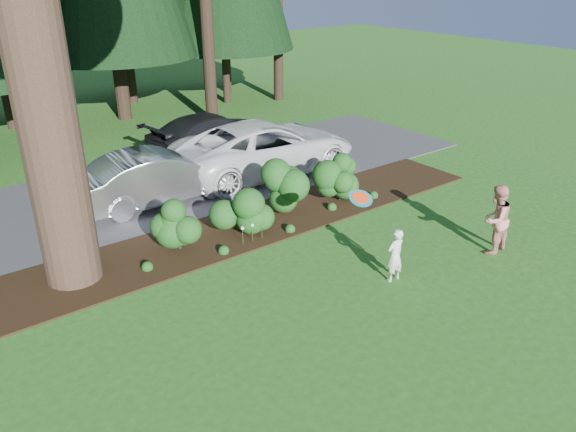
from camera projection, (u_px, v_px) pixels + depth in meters
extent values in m
plane|color=#215017|center=(320.00, 277.00, 13.17)|extent=(80.00, 80.00, 0.00)
cube|color=black|center=(245.00, 228.00, 15.51)|extent=(16.00, 2.50, 0.05)
cube|color=#38383A|center=(174.00, 184.00, 18.59)|extent=(22.00, 6.00, 0.03)
cylinder|color=black|center=(26.00, 5.00, 10.59)|extent=(1.24, 1.24, 12.00)
sphere|color=#174816|center=(178.00, 227.00, 14.11)|extent=(1.08, 1.08, 1.08)
cylinder|color=black|center=(180.00, 245.00, 14.32)|extent=(0.08, 0.08, 0.30)
sphere|color=#174816|center=(242.00, 202.00, 14.84)|extent=(1.35, 1.35, 1.35)
cylinder|color=black|center=(243.00, 229.00, 15.16)|extent=(0.08, 0.08, 0.30)
sphere|color=#174816|center=(289.00, 187.00, 16.09)|extent=(1.26, 1.26, 1.26)
cylinder|color=black|center=(289.00, 209.00, 16.37)|extent=(0.08, 0.08, 0.30)
sphere|color=#174816|center=(341.00, 179.00, 16.98)|extent=(1.17, 1.17, 1.17)
cylinder|color=black|center=(340.00, 197.00, 17.22)|extent=(0.08, 0.08, 0.30)
cylinder|color=#174816|center=(243.00, 238.00, 14.47)|extent=(0.01, 0.01, 0.50)
sphere|color=white|center=(242.00, 228.00, 14.36)|extent=(0.09, 0.09, 0.09)
cylinder|color=#174816|center=(252.00, 234.00, 14.63)|extent=(0.01, 0.01, 0.50)
sphere|color=white|center=(252.00, 225.00, 14.52)|extent=(0.09, 0.09, 0.09)
cylinder|color=#174816|center=(262.00, 231.00, 14.80)|extent=(0.01, 0.01, 0.50)
sphere|color=white|center=(262.00, 222.00, 14.69)|extent=(0.09, 0.09, 0.09)
cylinder|color=black|center=(65.00, 31.00, 20.55)|extent=(0.50, 0.50, 8.75)
cylinder|color=black|center=(185.00, 9.00, 25.15)|extent=(0.50, 0.50, 9.45)
cylinder|color=black|center=(269.00, 0.00, 28.19)|extent=(0.50, 0.50, 9.80)
imported|color=#BCBCC1|center=(158.00, 176.00, 16.86)|extent=(4.94, 1.81, 1.62)
imported|color=silver|center=(265.00, 147.00, 19.19)|extent=(6.55, 3.23, 1.79)
imported|color=black|center=(212.00, 134.00, 21.12)|extent=(5.51, 2.87, 1.53)
imported|color=silver|center=(395.00, 255.00, 12.78)|extent=(0.48, 0.32, 1.30)
imported|color=red|center=(495.00, 219.00, 13.95)|extent=(0.92, 0.75, 1.79)
cylinder|color=teal|center=(361.00, 198.00, 11.91)|extent=(0.54, 0.50, 0.25)
cylinder|color=#FF4115|center=(361.00, 198.00, 11.91)|extent=(0.38, 0.35, 0.17)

